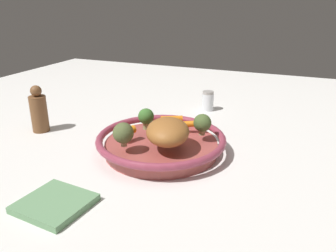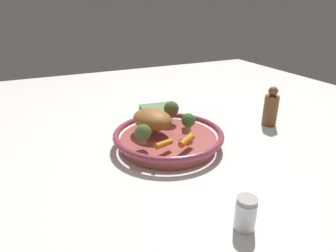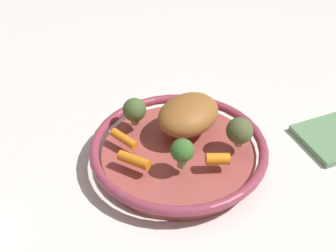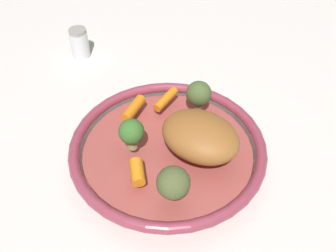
{
  "view_description": "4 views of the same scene",
  "coord_description": "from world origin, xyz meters",
  "px_view_note": "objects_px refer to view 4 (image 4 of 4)",
  "views": [
    {
      "loc": [
        -0.32,
        0.74,
        0.38
      ],
      "look_at": [
        -0.02,
        -0.01,
        0.07
      ],
      "focal_mm": 35.97,
      "sensor_mm": 36.0,
      "label": 1
    },
    {
      "loc": [
        -0.34,
        -0.74,
        0.42
      ],
      "look_at": [
        -0.01,
        -0.03,
        0.08
      ],
      "focal_mm": 31.41,
      "sensor_mm": 36.0,
      "label": 2
    },
    {
      "loc": [
        0.63,
        -0.37,
        0.67
      ],
      "look_at": [
        -0.02,
        -0.01,
        0.08
      ],
      "focal_mm": 54.58,
      "sensor_mm": 36.0,
      "label": 3
    },
    {
      "loc": [
        0.26,
        0.38,
        0.54
      ],
      "look_at": [
        -0.01,
        -0.01,
        0.08
      ],
      "focal_mm": 42.25,
      "sensor_mm": 36.0,
      "label": 4
    }
  ],
  "objects_px": {
    "roast_chicken_piece": "(200,136)",
    "broccoli_floret_large": "(131,132)",
    "serving_bowl": "(168,151)",
    "baby_carrot_center": "(133,108)",
    "broccoli_floret_mid": "(199,94)",
    "broccoli_floret_small": "(173,183)",
    "salt_shaker": "(79,43)",
    "baby_carrot_left": "(166,99)",
    "baby_carrot_back": "(137,172)"
  },
  "relations": [
    {
      "from": "baby_carrot_left",
      "to": "roast_chicken_piece",
      "type": "bearing_deg",
      "value": 81.78
    },
    {
      "from": "serving_bowl",
      "to": "roast_chicken_piece",
      "type": "relative_size",
      "value": 2.53
    },
    {
      "from": "broccoli_floret_large",
      "to": "broccoli_floret_small",
      "type": "bearing_deg",
      "value": 89.46
    },
    {
      "from": "baby_carrot_back",
      "to": "broccoli_floret_mid",
      "type": "bearing_deg",
      "value": -156.33
    },
    {
      "from": "roast_chicken_piece",
      "to": "salt_shaker",
      "type": "relative_size",
      "value": 1.89
    },
    {
      "from": "baby_carrot_back",
      "to": "baby_carrot_center",
      "type": "height_order",
      "value": "baby_carrot_back"
    },
    {
      "from": "serving_bowl",
      "to": "baby_carrot_center",
      "type": "height_order",
      "value": "baby_carrot_center"
    },
    {
      "from": "serving_bowl",
      "to": "salt_shaker",
      "type": "relative_size",
      "value": 4.79
    },
    {
      "from": "serving_bowl",
      "to": "broccoli_floret_mid",
      "type": "distance_m",
      "value": 0.12
    },
    {
      "from": "serving_bowl",
      "to": "broccoli_floret_small",
      "type": "bearing_deg",
      "value": 60.15
    },
    {
      "from": "broccoli_floret_small",
      "to": "salt_shaker",
      "type": "bearing_deg",
      "value": -98.2
    },
    {
      "from": "roast_chicken_piece",
      "to": "baby_carrot_left",
      "type": "height_order",
      "value": "roast_chicken_piece"
    },
    {
      "from": "baby_carrot_back",
      "to": "broccoli_floret_mid",
      "type": "relative_size",
      "value": 0.76
    },
    {
      "from": "serving_bowl",
      "to": "baby_carrot_left",
      "type": "bearing_deg",
      "value": -121.93
    },
    {
      "from": "baby_carrot_left",
      "to": "broccoli_floret_mid",
      "type": "bearing_deg",
      "value": 134.24
    },
    {
      "from": "broccoli_floret_large",
      "to": "roast_chicken_piece",
      "type": "bearing_deg",
      "value": 143.78
    },
    {
      "from": "broccoli_floret_small",
      "to": "broccoli_floret_large",
      "type": "xyz_separation_m",
      "value": [
        -0.0,
        -0.12,
        0.0
      ]
    },
    {
      "from": "broccoli_floret_mid",
      "to": "roast_chicken_piece",
      "type": "bearing_deg",
      "value": 54.18
    },
    {
      "from": "salt_shaker",
      "to": "broccoli_floret_small",
      "type": "bearing_deg",
      "value": 81.8
    },
    {
      "from": "baby_carrot_back",
      "to": "baby_carrot_left",
      "type": "bearing_deg",
      "value": -137.86
    },
    {
      "from": "broccoli_floret_small",
      "to": "broccoli_floret_mid",
      "type": "bearing_deg",
      "value": -137.44
    },
    {
      "from": "roast_chicken_piece",
      "to": "broccoli_floret_large",
      "type": "bearing_deg",
      "value": -36.22
    },
    {
      "from": "roast_chicken_piece",
      "to": "broccoli_floret_large",
      "type": "relative_size",
      "value": 2.32
    },
    {
      "from": "roast_chicken_piece",
      "to": "broccoli_floret_small",
      "type": "relative_size",
      "value": 2.27
    },
    {
      "from": "roast_chicken_piece",
      "to": "baby_carrot_back",
      "type": "distance_m",
      "value": 0.12
    },
    {
      "from": "roast_chicken_piece",
      "to": "baby_carrot_center",
      "type": "relative_size",
      "value": 2.18
    },
    {
      "from": "roast_chicken_piece",
      "to": "broccoli_floret_large",
      "type": "xyz_separation_m",
      "value": [
        0.09,
        -0.07,
        0.0
      ]
    },
    {
      "from": "baby_carrot_back",
      "to": "baby_carrot_center",
      "type": "bearing_deg",
      "value": -118.09
    },
    {
      "from": "baby_carrot_center",
      "to": "broccoli_floret_large",
      "type": "xyz_separation_m",
      "value": [
        0.04,
        0.07,
        0.02
      ]
    },
    {
      "from": "salt_shaker",
      "to": "baby_carrot_back",
      "type": "bearing_deg",
      "value": 77.42
    },
    {
      "from": "broccoli_floret_small",
      "to": "broccoli_floret_large",
      "type": "height_order",
      "value": "broccoli_floret_small"
    },
    {
      "from": "baby_carrot_left",
      "to": "salt_shaker",
      "type": "relative_size",
      "value": 0.82
    },
    {
      "from": "roast_chicken_piece",
      "to": "broccoli_floret_small",
      "type": "distance_m",
      "value": 0.11
    },
    {
      "from": "baby_carrot_left",
      "to": "broccoli_floret_mid",
      "type": "height_order",
      "value": "broccoli_floret_mid"
    },
    {
      "from": "broccoli_floret_large",
      "to": "broccoli_floret_mid",
      "type": "relative_size",
      "value": 1.03
    },
    {
      "from": "baby_carrot_left",
      "to": "salt_shaker",
      "type": "distance_m",
      "value": 0.3
    },
    {
      "from": "baby_carrot_back",
      "to": "salt_shaker",
      "type": "height_order",
      "value": "baby_carrot_back"
    },
    {
      "from": "baby_carrot_center",
      "to": "broccoli_floret_mid",
      "type": "relative_size",
      "value": 1.1
    },
    {
      "from": "baby_carrot_back",
      "to": "serving_bowl",
      "type": "bearing_deg",
      "value": -156.85
    },
    {
      "from": "baby_carrot_center",
      "to": "broccoli_floret_small",
      "type": "xyz_separation_m",
      "value": [
        0.05,
        0.19,
        0.02
      ]
    },
    {
      "from": "serving_bowl",
      "to": "baby_carrot_back",
      "type": "height_order",
      "value": "baby_carrot_back"
    },
    {
      "from": "baby_carrot_back",
      "to": "baby_carrot_center",
      "type": "relative_size",
      "value": 0.69
    },
    {
      "from": "baby_carrot_left",
      "to": "broccoli_floret_small",
      "type": "relative_size",
      "value": 0.98
    },
    {
      "from": "baby_carrot_left",
      "to": "broccoli_floret_small",
      "type": "distance_m",
      "value": 0.22
    },
    {
      "from": "baby_carrot_center",
      "to": "broccoli_floret_large",
      "type": "bearing_deg",
      "value": 58.48
    },
    {
      "from": "broccoli_floret_large",
      "to": "salt_shaker",
      "type": "bearing_deg",
      "value": -100.71
    },
    {
      "from": "roast_chicken_piece",
      "to": "salt_shaker",
      "type": "xyz_separation_m",
      "value": [
        0.02,
        -0.43,
        -0.04
      ]
    },
    {
      "from": "serving_bowl",
      "to": "baby_carrot_center",
      "type": "xyz_separation_m",
      "value": [
        0.01,
        -0.1,
        0.03
      ]
    },
    {
      "from": "roast_chicken_piece",
      "to": "broccoli_floret_mid",
      "type": "relative_size",
      "value": 2.4
    },
    {
      "from": "broccoli_floret_small",
      "to": "roast_chicken_piece",
      "type": "bearing_deg",
      "value": -148.86
    }
  ]
}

